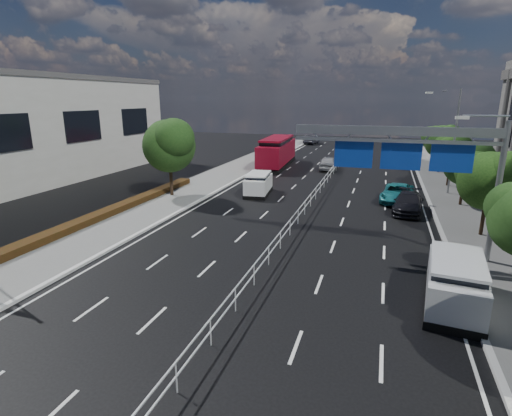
% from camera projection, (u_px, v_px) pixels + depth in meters
% --- Properties ---
extents(ground, '(160.00, 160.00, 0.00)m').
position_uv_depth(ground, '(220.00, 333.00, 14.45)').
color(ground, black).
rests_on(ground, ground).
extents(kerb_near, '(0.25, 140.00, 0.15)m').
position_uv_depth(kerb_near, '(25.00, 295.00, 17.06)').
color(kerb_near, silver).
rests_on(kerb_near, ground).
extents(kerb_far, '(0.25, 140.00, 0.15)m').
position_uv_depth(kerb_far, '(502.00, 383.00, 11.79)').
color(kerb_far, silver).
rests_on(kerb_far, ground).
extents(median_fence, '(0.05, 85.00, 1.02)m').
position_uv_depth(median_fence, '(319.00, 189.00, 34.97)').
color(median_fence, silver).
rests_on(median_fence, ground).
extents(hedge_near, '(1.00, 36.00, 0.44)m').
position_uv_depth(hedge_near, '(39.00, 240.00, 22.84)').
color(hedge_near, black).
rests_on(hedge_near, sidewalk_near).
extents(overhead_gantry, '(10.24, 0.38, 7.45)m').
position_uv_depth(overhead_gantry, '(417.00, 151.00, 20.22)').
color(overhead_gantry, gray).
rests_on(overhead_gantry, ground).
extents(streetlight_far, '(2.78, 2.40, 9.00)m').
position_uv_depth(streetlight_far, '(451.00, 135.00, 33.87)').
color(streetlight_far, gray).
rests_on(streetlight_far, ground).
extents(near_building, '(12.00, 38.00, 10.00)m').
position_uv_depth(near_building, '(3.00, 133.00, 38.44)').
color(near_building, beige).
rests_on(near_building, ground).
extents(near_tree_back, '(4.84, 4.51, 6.69)m').
position_uv_depth(near_tree_back, '(169.00, 143.00, 33.22)').
color(near_tree_back, black).
rests_on(near_tree_back, ground).
extents(far_tree_d, '(3.85, 3.59, 5.34)m').
position_uv_depth(far_tree_d, '(490.00, 178.00, 23.47)').
color(far_tree_d, black).
rests_on(far_tree_d, ground).
extents(far_tree_e, '(3.63, 3.38, 5.13)m').
position_uv_depth(far_tree_e, '(467.00, 161.00, 30.39)').
color(far_tree_e, black).
rests_on(far_tree_e, ground).
extents(far_tree_f, '(3.52, 3.28, 5.02)m').
position_uv_depth(far_tree_f, '(452.00, 150.00, 37.30)').
color(far_tree_f, black).
rests_on(far_tree_f, ground).
extents(far_tree_g, '(3.96, 3.69, 5.45)m').
position_uv_depth(far_tree_g, '(442.00, 140.00, 44.12)').
color(far_tree_g, black).
rests_on(far_tree_g, ground).
extents(far_tree_h, '(3.41, 3.18, 4.91)m').
position_uv_depth(far_tree_h, '(435.00, 137.00, 51.10)').
color(far_tree_h, black).
rests_on(far_tree_h, ground).
extents(white_minivan, '(2.38, 4.54, 1.89)m').
position_uv_depth(white_minivan, '(258.00, 184.00, 35.03)').
color(white_minivan, black).
rests_on(white_minivan, ground).
extents(red_bus, '(3.53, 11.97, 3.53)m').
position_uv_depth(red_bus, '(277.00, 151.00, 49.57)').
color(red_bus, black).
rests_on(red_bus, ground).
extents(near_car_silver, '(2.16, 4.78, 1.59)m').
position_uv_depth(near_car_silver, '(328.00, 163.00, 47.13)').
color(near_car_silver, '#989A9F').
rests_on(near_car_silver, ground).
extents(near_car_dark, '(2.31, 5.30, 1.69)m').
position_uv_depth(near_car_dark, '(312.00, 139.00, 74.21)').
color(near_car_dark, black).
rests_on(near_car_dark, ground).
extents(silver_minivan, '(2.62, 5.13, 2.05)m').
position_uv_depth(silver_minivan, '(455.00, 283.00, 16.11)').
color(silver_minivan, black).
rests_on(silver_minivan, ground).
extents(parked_car_teal, '(2.99, 5.38, 1.42)m').
position_uv_depth(parked_car_teal, '(398.00, 193.00, 32.56)').
color(parked_car_teal, '#1A7279').
rests_on(parked_car_teal, ground).
extents(parked_car_dark, '(2.50, 5.07, 1.42)m').
position_uv_depth(parked_car_dark, '(408.00, 203.00, 29.61)').
color(parked_car_dark, black).
rests_on(parked_car_dark, ground).
extents(pedestrian_b, '(1.16, 1.06, 1.92)m').
position_uv_depth(pedestrian_b, '(512.00, 211.00, 25.97)').
color(pedestrian_b, gray).
rests_on(pedestrian_b, sidewalk_far).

